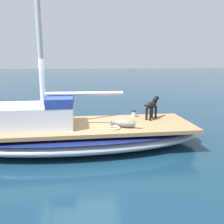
# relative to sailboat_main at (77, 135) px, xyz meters

# --- Properties ---
(ground_plane) EXTENTS (120.00, 120.00, 0.00)m
(ground_plane) POSITION_rel_sailboat_main_xyz_m (0.00, 0.00, -0.34)
(ground_plane) COLOR #143347
(sailboat_main) EXTENTS (2.91, 7.36, 0.66)m
(sailboat_main) POSITION_rel_sailboat_main_xyz_m (0.00, 0.00, 0.00)
(sailboat_main) COLOR #B2B7C1
(sailboat_main) RESTS_ON ground
(mast_main) EXTENTS (0.14, 2.27, 6.80)m
(mast_main) POSITION_rel_sailboat_main_xyz_m (-0.05, 0.74, 3.37)
(mast_main) COLOR silver
(mast_main) RESTS_ON sailboat_main
(cabin_house) EXTENTS (1.52, 2.29, 0.84)m
(cabin_house) POSITION_rel_sailboat_main_xyz_m (-0.07, 1.12, 0.67)
(cabin_house) COLOR silver
(cabin_house) RESTS_ON sailboat_main
(dog_grey) EXTENTS (0.50, 0.90, 0.22)m
(dog_grey) POSITION_rel_sailboat_main_xyz_m (-0.37, -1.29, 0.43)
(dog_grey) COLOR gray
(dog_grey) RESTS_ON sailboat_main
(dog_black) EXTENTS (0.77, 0.67, 0.70)m
(dog_black) POSITION_rel_sailboat_main_xyz_m (0.51, -2.29, 0.75)
(dog_black) COLOR black
(dog_black) RESTS_ON sailboat_main
(deck_winch) EXTENTS (0.16, 0.16, 0.21)m
(deck_winch) POSITION_rel_sailboat_main_xyz_m (0.82, -1.78, 0.42)
(deck_winch) COLOR #B7B7BC
(deck_winch) RESTS_ON sailboat_main
(coiled_rope) EXTENTS (0.32, 0.32, 0.04)m
(coiled_rope) POSITION_rel_sailboat_main_xyz_m (-0.51, -1.02, 0.35)
(coiled_rope) COLOR beige
(coiled_rope) RESTS_ON sailboat_main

